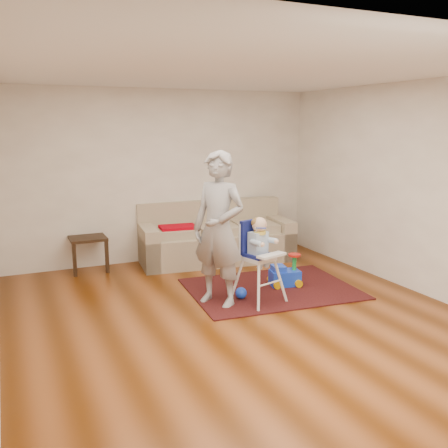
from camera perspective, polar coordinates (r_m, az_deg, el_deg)
name	(u,v)px	position (r m, az deg, el deg)	size (l,w,h in m)	color
ground	(238,316)	(5.80, 1.64, -10.45)	(5.50, 5.50, 0.00)	#492005
room_envelope	(220,149)	(5.88, -0.50, 8.62)	(5.04, 5.52, 2.72)	beige
sofa	(216,232)	(7.96, -0.96, -0.94)	(2.49, 1.23, 0.93)	gray
side_table	(88,254)	(7.72, -15.25, -3.28)	(0.52, 0.52, 0.52)	black
area_rug	(271,289)	(6.71, 5.41, -7.37)	(2.14, 1.61, 0.02)	black
ride_on_toy	(285,270)	(6.78, 6.98, -5.21)	(0.39, 0.28, 0.43)	blue
toy_ball	(241,293)	(6.27, 1.96, -7.89)	(0.15, 0.15, 0.15)	blue
high_chair	(259,261)	(6.09, 4.00, -4.28)	(0.62, 0.62, 1.07)	silver
adult	(219,229)	(5.91, -0.62, -0.61)	(0.68, 0.44, 1.86)	gray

